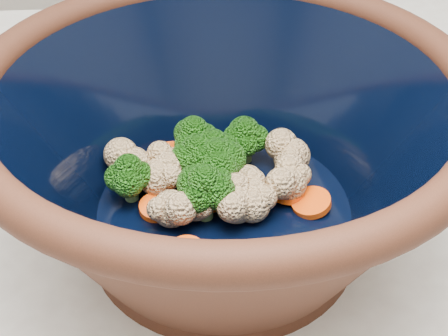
% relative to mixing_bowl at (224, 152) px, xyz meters
% --- Properties ---
extents(mixing_bowl, '(0.42, 0.42, 0.17)m').
position_rel_mixing_bowl_xyz_m(mixing_bowl, '(0.00, 0.00, 0.00)').
color(mixing_bowl, black).
rests_on(mixing_bowl, counter).
extents(vegetable_pile, '(0.18, 0.15, 0.05)m').
position_rel_mixing_bowl_xyz_m(vegetable_pile, '(-0.01, 0.02, -0.03)').
color(vegetable_pile, '#608442').
rests_on(vegetable_pile, mixing_bowl).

